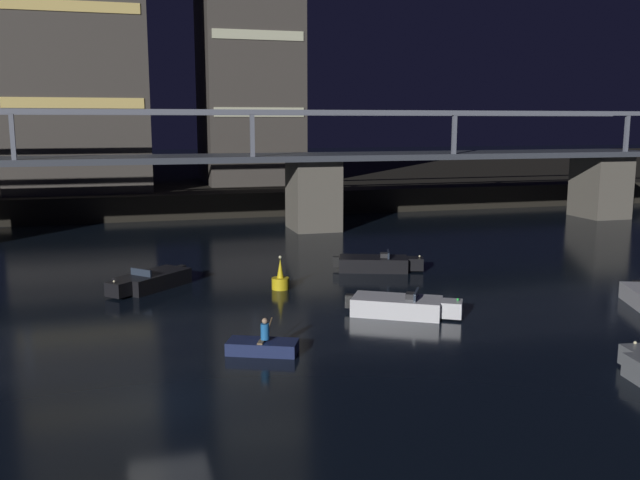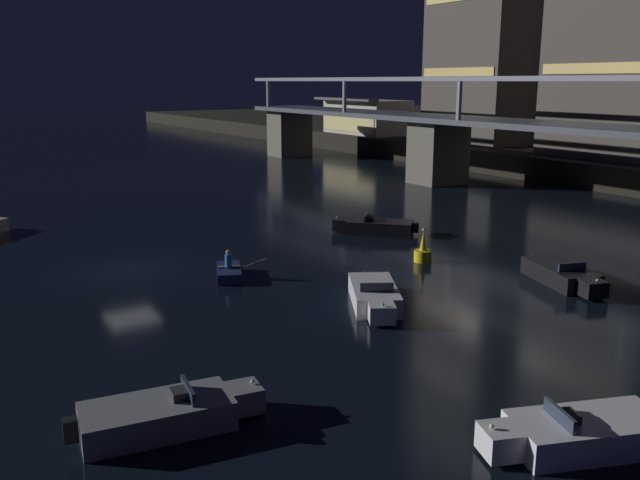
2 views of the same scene
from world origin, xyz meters
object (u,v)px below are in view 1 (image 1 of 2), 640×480
(speedboat_near_center, at_px, (402,306))
(channel_buoy, at_px, (280,280))
(dinghy_with_paddler, at_px, (263,346))
(tower_central, at_px, (246,4))
(speedboat_mid_right, at_px, (150,281))
(speedboat_near_right, at_px, (377,264))
(river_bridge, at_px, (139,180))

(speedboat_near_center, bearing_deg, channel_buoy, 123.73)
(dinghy_with_paddler, bearing_deg, tower_central, 80.63)
(dinghy_with_paddler, bearing_deg, speedboat_near_center, 25.85)
(channel_buoy, relative_size, dinghy_with_paddler, 0.62)
(tower_central, xyz_separation_m, speedboat_mid_right, (-11.75, -37.56, -20.02))
(speedboat_near_right, bearing_deg, river_bridge, 128.58)
(channel_buoy, bearing_deg, speedboat_near_right, 24.31)
(speedboat_near_right, distance_m, channel_buoy, 6.97)
(speedboat_mid_right, height_order, channel_buoy, channel_buoy)
(river_bridge, bearing_deg, channel_buoy, -71.08)
(speedboat_mid_right, relative_size, channel_buoy, 2.52)
(tower_central, relative_size, channel_buoy, 20.89)
(river_bridge, bearing_deg, tower_central, 60.00)
(channel_buoy, bearing_deg, tower_central, 82.34)
(speedboat_near_center, height_order, speedboat_near_right, same)
(speedboat_near_center, xyz_separation_m, channel_buoy, (-4.15, 6.22, 0.06))
(river_bridge, xyz_separation_m, speedboat_near_right, (12.86, -16.12, -3.80))
(river_bridge, xyz_separation_m, channel_buoy, (6.51, -18.99, -3.74))
(speedboat_near_right, height_order, speedboat_mid_right, same)
(river_bridge, xyz_separation_m, tower_central, (11.82, 20.47, 16.22))
(speedboat_near_center, relative_size, dinghy_with_paddler, 1.72)
(tower_central, bearing_deg, river_bridge, -120.00)
(speedboat_near_right, xyz_separation_m, speedboat_mid_right, (-12.79, -0.97, 0.00))
(channel_buoy, bearing_deg, speedboat_near_center, -56.27)
(tower_central, bearing_deg, speedboat_mid_right, -107.37)
(river_bridge, relative_size, tower_central, 2.35)
(tower_central, bearing_deg, speedboat_near_center, -91.45)
(river_bridge, xyz_separation_m, speedboat_near_center, (10.66, -25.21, -3.80))
(tower_central, distance_m, channel_buoy, 44.54)
(river_bridge, xyz_separation_m, dinghy_with_paddler, (3.72, -28.57, -3.94))
(speedboat_near_right, relative_size, channel_buoy, 2.91)
(speedboat_near_center, bearing_deg, speedboat_mid_right, 142.54)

